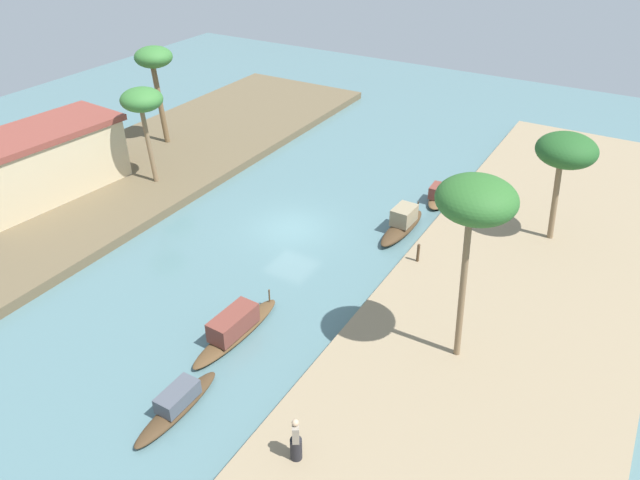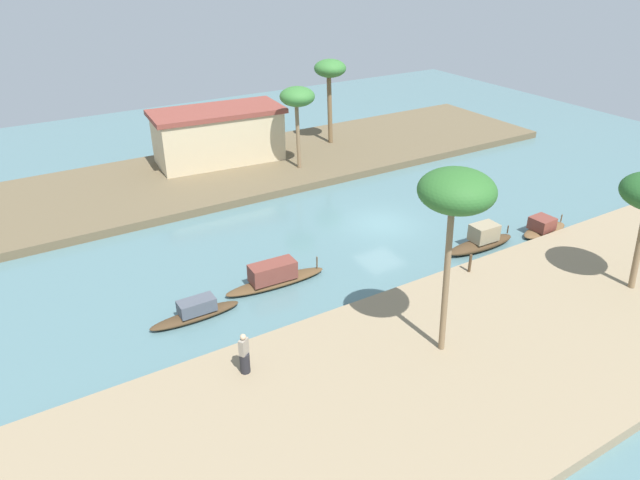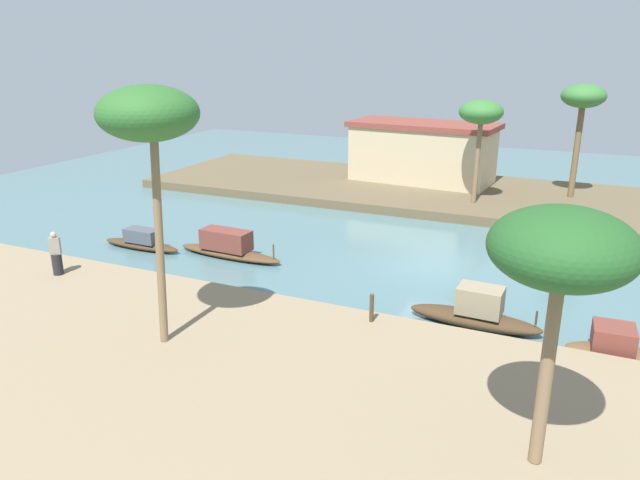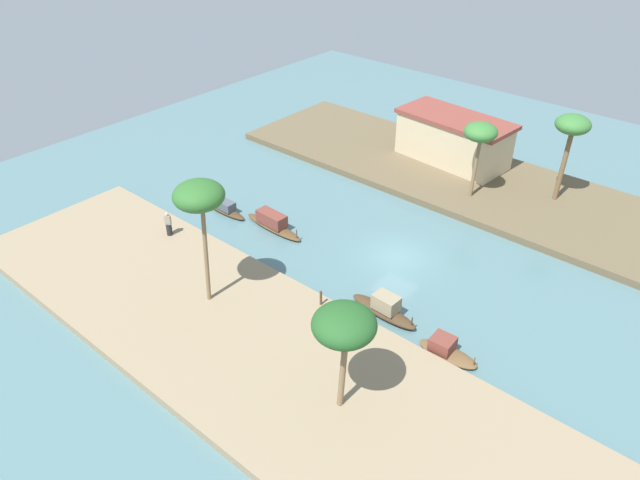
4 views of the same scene
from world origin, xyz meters
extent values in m
plane|color=slate|center=(0.00, 0.00, 0.00)|extent=(66.91, 66.91, 0.00)
cube|color=#937F60|center=(0.00, -12.17, 0.26)|extent=(42.56, 11.05, 0.52)
cube|color=brown|center=(0.00, 12.17, 0.26)|extent=(42.56, 11.05, 0.52)
ellipsoid|color=brown|center=(-8.50, -2.78, 0.19)|extent=(5.23, 1.24, 0.37)
cube|color=brown|center=(-8.65, -2.78, 0.81)|extent=(2.30, 1.06, 0.88)
cylinder|color=brown|center=(-6.21, -2.88, 0.64)|extent=(0.07, 0.07, 0.61)
ellipsoid|color=#47331E|center=(2.71, -5.29, 0.26)|extent=(4.45, 1.25, 0.53)
cube|color=gray|center=(2.85, -5.30, 0.98)|extent=(1.49, 1.05, 0.90)
cylinder|color=#47331E|center=(4.65, -5.37, 0.71)|extent=(0.07, 0.07, 0.48)
ellipsoid|color=#47331E|center=(-12.87, -3.45, 0.18)|extent=(4.14, 0.87, 0.36)
cube|color=#4C515B|center=(-12.76, -3.45, 0.67)|extent=(1.63, 0.80, 0.60)
ellipsoid|color=brown|center=(7.24, -5.84, 0.19)|extent=(3.37, 1.40, 0.38)
cube|color=brown|center=(6.87, -5.86, 0.73)|extent=(1.23, 1.19, 0.69)
cylinder|color=brown|center=(8.70, -5.76, 0.57)|extent=(0.07, 0.07, 0.45)
cylinder|color=#232328|center=(-12.71, -8.40, 0.93)|extent=(0.53, 0.53, 0.84)
cube|color=gray|center=(-12.71, -8.40, 1.68)|extent=(0.45, 0.40, 0.66)
sphere|color=tan|center=(-12.71, -8.40, 2.13)|extent=(0.23, 0.23, 0.23)
cylinder|color=#4C3823|center=(-0.21, -7.37, 0.98)|extent=(0.14, 0.14, 0.93)
cylinder|color=#7F6647|center=(-5.44, -11.03, 3.60)|extent=(0.24, 0.55, 6.18)
ellipsoid|color=#2D6628|center=(-5.44, -11.03, 7.24)|extent=(2.77, 2.77, 1.52)
cylinder|color=#7F6647|center=(5.27, -12.21, 2.61)|extent=(0.29, 0.62, 4.21)
cylinder|color=brown|center=(4.86, 13.49, 3.16)|extent=(0.35, 0.71, 5.30)
ellipsoid|color=#387533|center=(4.86, 13.49, 6.29)|extent=(2.44, 2.44, 1.34)
cylinder|color=#7F6647|center=(-0.10, 9.78, 2.79)|extent=(0.27, 0.55, 4.56)
ellipsoid|color=#387533|center=(-0.10, 9.78, 5.55)|extent=(2.39, 2.39, 1.32)
cube|color=beige|center=(-4.33, 14.00, 2.25)|extent=(9.08, 4.78, 3.47)
cube|color=brown|center=(-4.33, 14.00, 4.15)|extent=(9.63, 5.07, 0.33)
camera|label=1|loc=(-23.15, -15.43, 16.52)|focal=33.52mm
camera|label=2|loc=(-19.21, -24.44, 15.01)|focal=32.52mm
camera|label=3|loc=(5.48, -24.04, 8.97)|focal=33.61mm
camera|label=4|loc=(17.47, -27.96, 22.62)|focal=34.24mm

